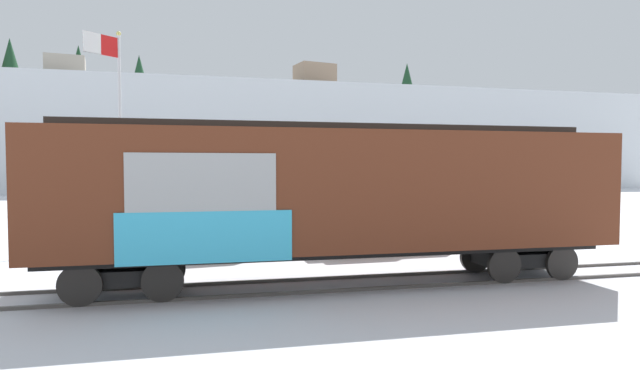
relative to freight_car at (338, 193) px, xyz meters
name	(u,v)px	position (x,y,z in m)	size (l,w,h in m)	color
ground_plane	(372,283)	(0.90, 0.00, -2.34)	(260.00, 260.00, 0.00)	silver
track	(307,285)	(-0.81, 0.02, -2.30)	(60.02, 3.52, 0.08)	#4C4742
freight_car	(338,193)	(0.00, 0.00, 0.00)	(14.15, 3.18, 4.08)	#5B2B19
flagpole	(113,108)	(-6.37, 8.96, 2.91)	(1.21, 1.08, 8.23)	silver
hillside	(218,141)	(0.84, 66.71, 4.60)	(122.85, 31.91, 18.78)	silver
parked_car_green	(230,231)	(-2.30, 5.27, -1.52)	(4.88, 2.40, 1.67)	#1E5933
parked_car_tan	(379,228)	(2.91, 4.77, -1.51)	(4.77, 2.06, 1.64)	#9E8966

